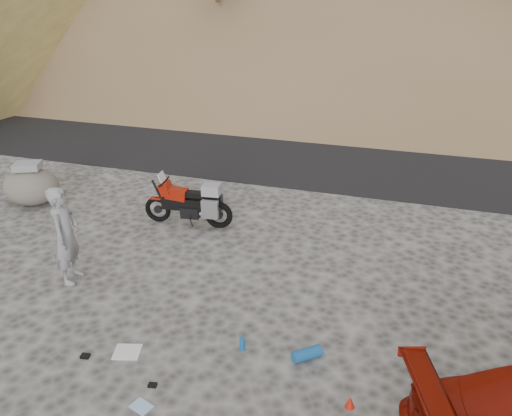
# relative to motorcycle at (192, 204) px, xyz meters

# --- Properties ---
(ground) EXTENTS (140.00, 140.00, 0.00)m
(ground) POSITION_rel_motorcycle_xyz_m (0.41, -2.79, -0.53)
(ground) COLOR #3E3C39
(ground) RESTS_ON ground
(road) EXTENTS (120.00, 7.00, 0.05)m
(road) POSITION_rel_motorcycle_xyz_m (0.41, 6.21, -0.53)
(road) COLOR black
(road) RESTS_ON ground
(motorcycle) EXTENTS (2.08, 0.71, 1.24)m
(motorcycle) POSITION_rel_motorcycle_xyz_m (0.00, 0.00, 0.00)
(motorcycle) COLOR black
(motorcycle) RESTS_ON ground
(man) EXTENTS (0.57, 0.75, 1.87)m
(man) POSITION_rel_motorcycle_xyz_m (-1.22, -2.75, -0.53)
(man) COLOR gray
(man) RESTS_ON ground
(boulder) EXTENTS (1.58, 1.41, 1.08)m
(boulder) POSITION_rel_motorcycle_xyz_m (-4.28, -0.07, -0.06)
(boulder) COLOR #56524A
(boulder) RESTS_ON ground
(gear_white_cloth) EXTENTS (0.48, 0.45, 0.01)m
(gear_white_cloth) POSITION_rel_motorcycle_xyz_m (0.78, -4.24, -0.52)
(gear_white_cloth) COLOR white
(gear_white_cloth) RESTS_ON ground
(gear_blue_mat) EXTENTS (0.47, 0.43, 0.18)m
(gear_blue_mat) POSITION_rel_motorcycle_xyz_m (3.41, -3.57, -0.44)
(gear_blue_mat) COLOR #185292
(gear_blue_mat) RESTS_ON ground
(gear_bottle) EXTENTS (0.10, 0.10, 0.23)m
(gear_bottle) POSITION_rel_motorcycle_xyz_m (2.43, -3.67, -0.41)
(gear_bottle) COLOR #185292
(gear_bottle) RESTS_ON ground
(gear_funnel) EXTENTS (0.16, 0.16, 0.17)m
(gear_funnel) POSITION_rel_motorcycle_xyz_m (4.14, -4.31, -0.44)
(gear_funnel) COLOR red
(gear_funnel) RESTS_ON ground
(gear_glove_a) EXTENTS (0.13, 0.11, 0.03)m
(gear_glove_a) POSITION_rel_motorcycle_xyz_m (1.47, -4.74, -0.51)
(gear_glove_a) COLOR black
(gear_glove_a) RESTS_ON ground
(gear_glove_b) EXTENTS (0.14, 0.12, 0.04)m
(gear_glove_b) POSITION_rel_motorcycle_xyz_m (0.24, -4.52, -0.51)
(gear_glove_b) COLOR black
(gear_glove_b) RESTS_ON ground
(gear_blue_cloth) EXTENTS (0.33, 0.28, 0.01)m
(gear_blue_cloth) POSITION_rel_motorcycle_xyz_m (1.51, -5.12, -0.52)
(gear_blue_cloth) COLOR #97C3E9
(gear_blue_cloth) RESTS_ON ground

